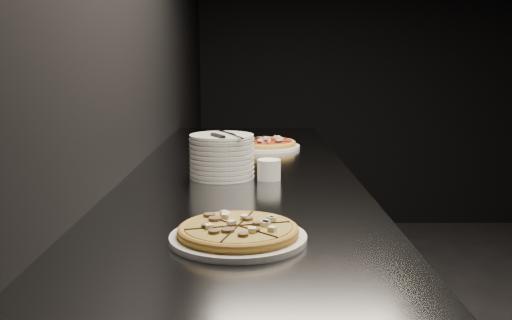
{
  "coord_description": "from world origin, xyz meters",
  "views": [
    {
      "loc": [
        -2.08,
        -1.89,
        1.3
      ],
      "look_at": [
        -2.08,
        0.0,
        0.96
      ],
      "focal_mm": 40.0,
      "sensor_mm": 36.0,
      "label": 1
    }
  ],
  "objects_px": {
    "counter": "(242,299)",
    "pizza_mushroom": "(238,233)",
    "cutlery": "(224,134)",
    "pizza_tomato": "(265,144)",
    "ramekin": "(269,169)",
    "plate_stack": "(222,156)"
  },
  "relations": [
    {
      "from": "counter",
      "to": "pizza_mushroom",
      "type": "relative_size",
      "value": 7.84
    },
    {
      "from": "counter",
      "to": "pizza_mushroom",
      "type": "xyz_separation_m",
      "value": [
        0.01,
        -0.74,
        0.48
      ]
    },
    {
      "from": "pizza_mushroom",
      "to": "cutlery",
      "type": "relative_size",
      "value": 1.45
    },
    {
      "from": "pizza_mushroom",
      "to": "pizza_tomato",
      "type": "xyz_separation_m",
      "value": [
        0.08,
        1.24,
        0.0
      ]
    },
    {
      "from": "pizza_tomato",
      "to": "ramekin",
      "type": "distance_m",
      "value": 0.63
    },
    {
      "from": "counter",
      "to": "cutlery",
      "type": "bearing_deg",
      "value": -115.76
    },
    {
      "from": "pizza_tomato",
      "to": "plate_stack",
      "type": "relative_size",
      "value": 1.7
    },
    {
      "from": "counter",
      "to": "ramekin",
      "type": "relative_size",
      "value": 33.32
    },
    {
      "from": "pizza_tomato",
      "to": "pizza_mushroom",
      "type": "bearing_deg",
      "value": -93.59
    },
    {
      "from": "plate_stack",
      "to": "cutlery",
      "type": "xyz_separation_m",
      "value": [
        0.01,
        -0.02,
        0.07
      ]
    },
    {
      "from": "plate_stack",
      "to": "ramekin",
      "type": "xyz_separation_m",
      "value": [
        0.15,
        -0.04,
        -0.03
      ]
    },
    {
      "from": "pizza_mushroom",
      "to": "pizza_tomato",
      "type": "distance_m",
      "value": 1.24
    },
    {
      "from": "cutlery",
      "to": "ramekin",
      "type": "distance_m",
      "value": 0.18
    },
    {
      "from": "pizza_mushroom",
      "to": "cutlery",
      "type": "distance_m",
      "value": 0.65
    },
    {
      "from": "pizza_mushroom",
      "to": "plate_stack",
      "type": "distance_m",
      "value": 0.66
    },
    {
      "from": "ramekin",
      "to": "pizza_mushroom",
      "type": "bearing_deg",
      "value": -97.42
    },
    {
      "from": "cutlery",
      "to": "ramekin",
      "type": "height_order",
      "value": "cutlery"
    },
    {
      "from": "pizza_mushroom",
      "to": "pizza_tomato",
      "type": "bearing_deg",
      "value": 86.41
    },
    {
      "from": "pizza_tomato",
      "to": "ramekin",
      "type": "relative_size",
      "value": 4.73
    },
    {
      "from": "cutlery",
      "to": "counter",
      "type": "bearing_deg",
      "value": 36.34
    },
    {
      "from": "pizza_mushroom",
      "to": "cutlery",
      "type": "bearing_deg",
      "value": 95.59
    },
    {
      "from": "cutlery",
      "to": "plate_stack",
      "type": "bearing_deg",
      "value": 89.73
    }
  ]
}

